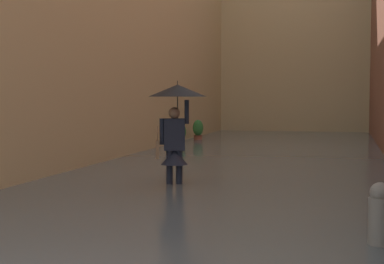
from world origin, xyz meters
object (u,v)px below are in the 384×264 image
at_px(potted_plant_near_right, 179,134).
at_px(mooring_bollard, 380,221).
at_px(potted_plant_mid_right, 198,131).
at_px(person_wading, 176,114).

distance_m(potted_plant_near_right, mooring_bollard, 13.38).
relative_size(potted_plant_near_right, mooring_bollard, 1.09).
xyz_separation_m(potted_plant_mid_right, mooring_bollard, (-5.72, 14.32, -0.07)).
relative_size(person_wading, potted_plant_mid_right, 2.28).
bearing_deg(potted_plant_mid_right, potted_plant_near_right, 88.15).
distance_m(person_wading, mooring_bollard, 5.04).
bearing_deg(potted_plant_mid_right, mooring_bollard, 111.77).
bearing_deg(potted_plant_near_right, potted_plant_mid_right, -91.85).
height_order(person_wading, potted_plant_mid_right, person_wading).
height_order(potted_plant_near_right, potted_plant_mid_right, potted_plant_near_right).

